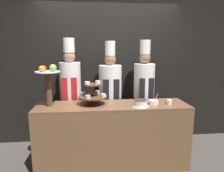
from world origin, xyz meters
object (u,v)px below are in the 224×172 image
at_px(tiered_stand, 93,94).
at_px(fruit_pedestal, 48,80).
at_px(cake_round, 140,103).
at_px(chef_center_right, 144,90).
at_px(chef_left, 71,90).
at_px(cup_white, 169,102).
at_px(serving_bowl_near, 154,102).
at_px(chef_center_left, 110,92).

xyz_separation_m(tiered_stand, fruit_pedestal, (-0.60, -0.04, 0.22)).
distance_m(cake_round, chef_center_right, 0.72).
distance_m(tiered_stand, chef_left, 0.63).
height_order(tiered_stand, cup_white, tiered_stand).
height_order(fruit_pedestal, serving_bowl_near, fruit_pedestal).
height_order(cup_white, chef_left, chef_left).
height_order(tiered_stand, chef_center_right, chef_center_right).
distance_m(tiered_stand, cake_round, 0.68).
distance_m(fruit_pedestal, cup_white, 1.72).
bearing_deg(serving_bowl_near, chef_center_left, 133.64).
relative_size(cake_round, cup_white, 3.34).
xyz_separation_m(tiered_stand, chef_left, (-0.37, 0.51, -0.03)).
height_order(fruit_pedestal, cake_round, fruit_pedestal).
distance_m(fruit_pedestal, chef_left, 0.65).
xyz_separation_m(fruit_pedestal, chef_center_left, (0.89, 0.55, -0.30)).
xyz_separation_m(chef_left, chef_center_left, (0.66, -0.00, -0.05)).
distance_m(fruit_pedestal, chef_center_left, 1.09).
bearing_deg(chef_center_right, cake_round, -108.59).
xyz_separation_m(fruit_pedestal, chef_left, (0.23, 0.55, -0.25)).
xyz_separation_m(serving_bowl_near, chef_center_right, (0.01, 0.60, 0.06)).
distance_m(chef_center_left, chef_center_right, 0.58).
bearing_deg(fruit_pedestal, serving_bowl_near, -1.91).
bearing_deg(chef_left, tiered_stand, -54.48).
height_order(chef_center_left, chef_center_right, chef_center_right).
xyz_separation_m(tiered_stand, chef_center_right, (0.88, 0.51, -0.06)).
relative_size(tiered_stand, chef_center_right, 0.22).
bearing_deg(chef_center_right, chef_left, 180.00).
bearing_deg(serving_bowl_near, fruit_pedestal, 178.09).
bearing_deg(chef_center_right, serving_bowl_near, -91.06).
bearing_deg(fruit_pedestal, chef_left, 67.06).
bearing_deg(tiered_stand, cup_white, -5.91).
bearing_deg(chef_center_left, chef_center_right, -0.00).
bearing_deg(chef_center_left, fruit_pedestal, -148.41).
xyz_separation_m(cup_white, chef_center_right, (-0.21, 0.62, 0.06)).
bearing_deg(cake_round, serving_bowl_near, 21.31).
xyz_separation_m(fruit_pedestal, serving_bowl_near, (1.46, -0.05, -0.34)).
bearing_deg(chef_center_right, cup_white, -71.69).
xyz_separation_m(serving_bowl_near, chef_center_left, (-0.57, 0.60, 0.04)).
distance_m(cup_white, chef_center_right, 0.66).
distance_m(cup_white, serving_bowl_near, 0.22).
bearing_deg(serving_bowl_near, chef_center_right, 88.94).
bearing_deg(chef_center_left, serving_bowl_near, -46.36).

